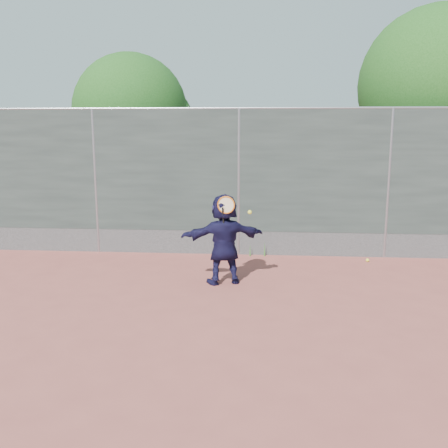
{
  "coord_description": "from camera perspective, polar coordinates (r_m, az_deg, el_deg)",
  "views": [
    {
      "loc": [
        0.49,
        -6.66,
        2.65
      ],
      "look_at": [
        -0.15,
        1.54,
        1.03
      ],
      "focal_mm": 40.0,
      "sensor_mm": 36.0,
      "label": 1
    }
  ],
  "objects": [
    {
      "name": "ground",
      "position": [
        7.19,
        0.23,
        -10.5
      ],
      "size": [
        80.0,
        80.0,
        0.0
      ],
      "primitive_type": "plane",
      "color": "#9E4C42",
      "rests_on": "ground"
    },
    {
      "name": "fence",
      "position": [
        10.23,
        1.69,
        5.14
      ],
      "size": [
        20.0,
        0.06,
        3.03
      ],
      "color": "#38423D",
      "rests_on": "ground"
    },
    {
      "name": "ball_ground",
      "position": [
        10.33,
        16.08,
        -3.99
      ],
      "size": [
        0.07,
        0.07,
        0.07
      ],
      "primitive_type": "sphere",
      "color": "yellow",
      "rests_on": "ground"
    },
    {
      "name": "swing_action",
      "position": [
        8.12,
        0.49,
        1.98
      ],
      "size": [
        0.57,
        0.13,
        0.51
      ],
      "color": "#CB5F13",
      "rests_on": "ground"
    },
    {
      "name": "tree_left",
      "position": [
        13.63,
        -9.93,
        12.18
      ],
      "size": [
        3.15,
        3.0,
        4.53
      ],
      "color": "#382314",
      "rests_on": "ground"
    },
    {
      "name": "tree_right",
      "position": [
        13.13,
        23.81,
        13.88
      ],
      "size": [
        3.78,
        3.6,
        5.39
      ],
      "color": "#382314",
      "rests_on": "ground"
    },
    {
      "name": "player",
      "position": [
        8.43,
        0.0,
        -1.72
      ],
      "size": [
        1.51,
        0.87,
        1.55
      ],
      "primitive_type": "imported",
      "rotation": [
        0.0,
        0.0,
        3.45
      ],
      "color": "#151335",
      "rests_on": "ground"
    },
    {
      "name": "weed_clump",
      "position": [
        10.36,
        3.25,
        -2.95
      ],
      "size": [
        0.68,
        0.07,
        0.3
      ],
      "color": "#387226",
      "rests_on": "ground"
    }
  ]
}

